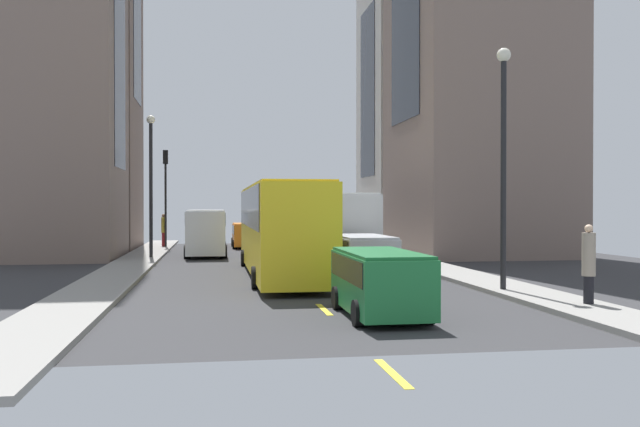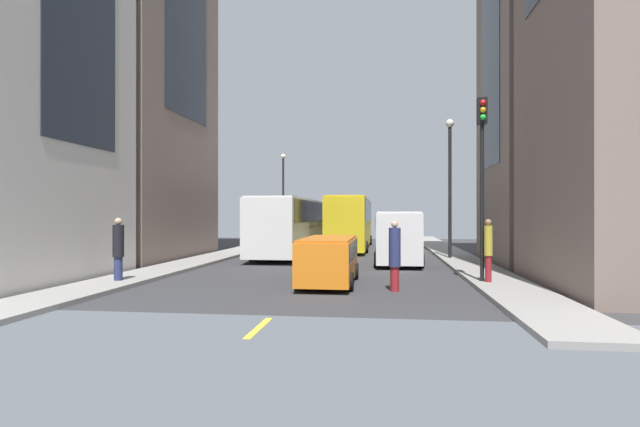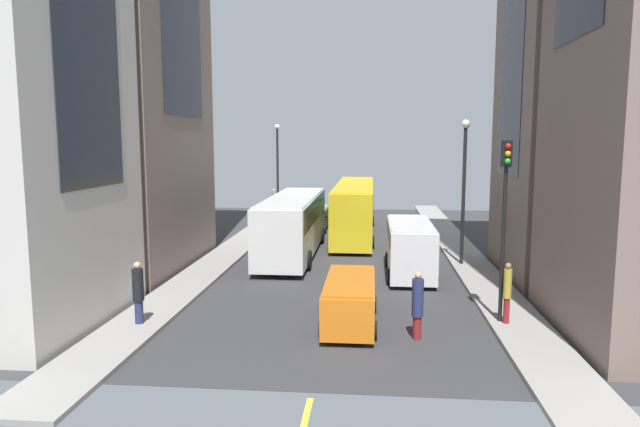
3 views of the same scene
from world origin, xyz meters
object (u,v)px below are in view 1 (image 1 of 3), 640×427
Objects in this scene: streetcar_yellow at (279,222)px; car_green_1 at (380,278)px; city_bus_white at (330,221)px; pedestrian_crossing_mid at (349,227)px; delivery_van_white at (206,229)px; car_silver_2 at (363,253)px; pedestrian_crossing_near at (163,229)px; car_orange_0 at (246,233)px; traffic_light_near_corner at (166,180)px; pedestrian_waiting_curb at (212,230)px; pedestrian_walking_far at (589,262)px.

car_green_1 is (-1.51, 10.63, -1.16)m from streetcar_yellow.
city_bus_white is 5.51× the size of pedestrian_crossing_mid.
delivery_van_white is 14.42m from car_silver_2.
pedestrian_crossing_near is (9.11, -11.73, -0.69)m from city_bus_white.
city_bus_white is 2.53× the size of car_orange_0.
car_green_1 is at bearing 103.97° from traffic_light_near_corner.
pedestrian_walking_far reaches higher than pedestrian_waiting_curb.
streetcar_yellow is at bearing -32.79° from car_silver_2.
delivery_van_white reaches higher than pedestrian_waiting_curb.
city_bus_white reaches higher than car_silver_2.
streetcar_yellow reaches higher than car_silver_2.
traffic_light_near_corner is (2.69, -7.22, 2.99)m from delivery_van_white.
pedestrian_crossing_mid is (-3.83, -21.72, 0.32)m from car_silver_2.
car_orange_0 is at bearing 138.73° from pedestrian_waiting_curb.
car_green_1 is 5.85m from pedestrian_walking_far.
city_bus_white reaches higher than pedestrian_crossing_near.
city_bus_white is 2.00× the size of delivery_van_white.
pedestrian_waiting_curb is 0.36× the size of traffic_light_near_corner.
city_bus_white is 13.44m from pedestrian_crossing_mid.
delivery_van_white reaches higher than pedestrian_walking_far.
streetcar_yellow reaches higher than delivery_van_white.
streetcar_yellow reaches higher than car_orange_0.
pedestrian_crossing_near is at bearing -52.91° from traffic_light_near_corner.
city_bus_white is at bearing -95.65° from car_green_1.
streetcar_yellow is at bearing 172.26° from pedestrian_crossing_mid.
pedestrian_walking_far is (-4.34, 8.38, 0.29)m from car_silver_2.
pedestrian_crossing_near is (7.38, -29.22, 0.35)m from car_green_1.
pedestrian_crossing_mid is at bearing 166.92° from pedestrian_waiting_curb.
car_green_1 is 0.67× the size of traffic_light_near_corner.
pedestrian_walking_far is at bearing 125.44° from streetcar_yellow.
pedestrian_crossing_near is (5.87, -18.59, -0.81)m from streetcar_yellow.
pedestrian_walking_far is at bearing 96.89° from pedestrian_waiting_curb.
pedestrian_crossing_near is (8.87, -20.52, 0.34)m from car_silver_2.
car_orange_0 is 1.14× the size of car_silver_2.
pedestrian_crossing_mid is (-3.60, -12.93, -0.71)m from city_bus_white.
streetcar_yellow is 3.02× the size of car_orange_0.
pedestrian_waiting_curb is at bearing -65.84° from city_bus_white.
pedestrian_crossing_near reaches higher than car_orange_0.
delivery_van_white reaches higher than pedestrian_crossing_near.
pedestrian_walking_far is (-10.03, 30.38, 0.09)m from pedestrian_waiting_curb.
pedestrian_waiting_curb is 4.80m from traffic_light_near_corner.
streetcar_yellow is 20.27m from pedestrian_waiting_curb.
pedestrian_walking_far is (-7.34, 10.31, -0.85)m from streetcar_yellow.
city_bus_white is at bearing -115.27° from streetcar_yellow.
car_silver_2 is 22.38m from traffic_light_near_corner.
delivery_van_white is 8.27m from traffic_light_near_corner.
pedestrian_waiting_curb reaches higher than car_silver_2.
streetcar_yellow is at bearing 107.26° from traffic_light_near_corner.
streetcar_yellow is 6.74× the size of pedestrian_walking_far.
car_green_1 is (1.73, 17.49, -1.04)m from city_bus_white.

